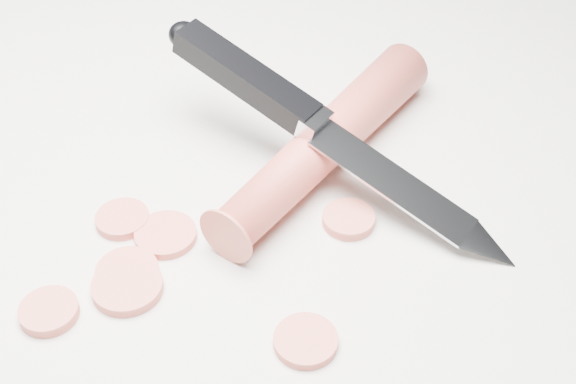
# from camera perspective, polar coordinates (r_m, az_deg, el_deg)

# --- Properties ---
(ground) EXTENTS (2.40, 2.40, 0.00)m
(ground) POSITION_cam_1_polar(r_m,az_deg,el_deg) (0.53, -6.50, 0.25)
(ground) COLOR silver
(ground) RESTS_ON ground
(carrot) EXTENTS (0.13, 0.20, 0.03)m
(carrot) POSITION_cam_1_polar(r_m,az_deg,el_deg) (0.53, 2.72, 3.60)
(carrot) COLOR #CA4136
(carrot) RESTS_ON ground
(carrot_slice_0) EXTENTS (0.04, 0.04, 0.01)m
(carrot_slice_0) POSITION_cam_1_polar(r_m,az_deg,el_deg) (0.48, -11.36, -5.61)
(carrot_slice_0) COLOR #D25949
(carrot_slice_0) RESTS_ON ground
(carrot_slice_1) EXTENTS (0.03, 0.03, 0.01)m
(carrot_slice_1) POSITION_cam_1_polar(r_m,az_deg,el_deg) (0.47, -16.63, -8.14)
(carrot_slice_1) COLOR #D25949
(carrot_slice_1) RESTS_ON ground
(carrot_slice_2) EXTENTS (0.04, 0.04, 0.01)m
(carrot_slice_2) POSITION_cam_1_polar(r_m,az_deg,el_deg) (0.47, -11.36, -6.62)
(carrot_slice_2) COLOR #D25949
(carrot_slice_2) RESTS_ON ground
(carrot_slice_3) EXTENTS (0.04, 0.04, 0.01)m
(carrot_slice_3) POSITION_cam_1_polar(r_m,az_deg,el_deg) (0.44, 1.26, -10.54)
(carrot_slice_3) COLOR #D25949
(carrot_slice_3) RESTS_ON ground
(carrot_slice_4) EXTENTS (0.03, 0.03, 0.01)m
(carrot_slice_4) POSITION_cam_1_polar(r_m,az_deg,el_deg) (0.50, 4.33, -1.95)
(carrot_slice_4) COLOR #D25949
(carrot_slice_4) RESTS_ON ground
(carrot_slice_5) EXTENTS (0.03, 0.03, 0.01)m
(carrot_slice_5) POSITION_cam_1_polar(r_m,az_deg,el_deg) (0.51, -11.69, -1.89)
(carrot_slice_5) COLOR #D25949
(carrot_slice_5) RESTS_ON ground
(carrot_slice_6) EXTENTS (0.04, 0.04, 0.01)m
(carrot_slice_6) POSITION_cam_1_polar(r_m,az_deg,el_deg) (0.50, -8.70, -3.02)
(carrot_slice_6) COLOR #D25949
(carrot_slice_6) RESTS_ON ground
(kitchen_knife) EXTENTS (0.25, 0.15, 0.08)m
(kitchen_knife) POSITION_cam_1_polar(r_m,az_deg,el_deg) (0.51, 3.31, 4.22)
(kitchen_knife) COLOR #B6B8BD
(kitchen_knife) RESTS_ON ground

